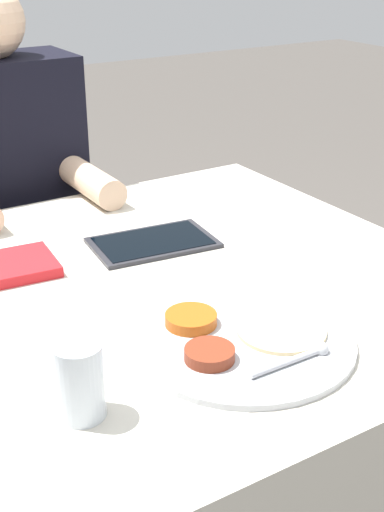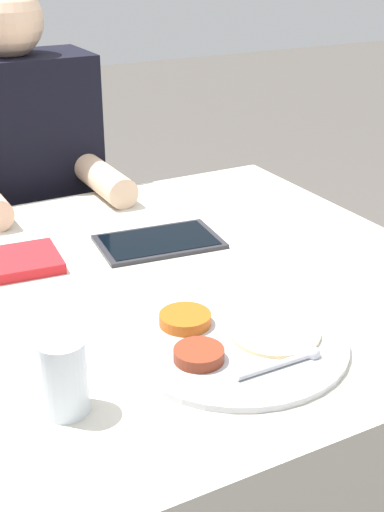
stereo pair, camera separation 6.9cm
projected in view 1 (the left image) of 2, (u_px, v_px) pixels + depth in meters
The scene contains 6 objects.
dining_table at pixel (183, 434), 1.43m from camera, with size 0.94×0.99×0.71m.
thali_tray at pixel (241, 339), 1.07m from camera, with size 0.34×0.34×0.03m.
red_notebook at pixel (10, 268), 1.29m from camera, with size 0.17×0.15×0.02m.
tablet_device at pixel (153, 243), 1.40m from camera, with size 0.25×0.17×0.01m.
person_diner at pixel (12, 243), 1.82m from camera, with size 0.37×0.43×1.18m.
drinking_glass at pixel (80, 380), 0.89m from camera, with size 0.06×0.06×0.10m.
Camera 1 is at (-0.59, -0.98, 1.28)m, focal length 50.00 mm.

